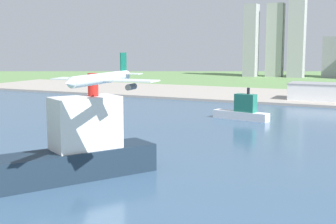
{
  "coord_description": "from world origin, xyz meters",
  "views": [
    {
      "loc": [
        77.94,
        -28.06,
        57.81
      ],
      "look_at": [
        -13.05,
        165.23,
        27.16
      ],
      "focal_mm": 51.31,
      "sensor_mm": 36.0,
      "label": 1
    }
  ],
  "objects_px": {
    "airplane_landing": "(101,79)",
    "ferry_boat": "(243,110)",
    "warehouse_main": "(324,92)",
    "cargo_ship": "(73,150)"
  },
  "relations": [
    {
      "from": "airplane_landing",
      "to": "warehouse_main",
      "type": "distance_m",
      "value": 348.57
    },
    {
      "from": "ferry_boat",
      "to": "warehouse_main",
      "type": "relative_size",
      "value": 0.68
    },
    {
      "from": "cargo_ship",
      "to": "warehouse_main",
      "type": "height_order",
      "value": "cargo_ship"
    },
    {
      "from": "cargo_ship",
      "to": "warehouse_main",
      "type": "distance_m",
      "value": 331.92
    },
    {
      "from": "airplane_landing",
      "to": "warehouse_main",
      "type": "xyz_separation_m",
      "value": [
        33.72,
        345.22,
        -34.45
      ]
    },
    {
      "from": "cargo_ship",
      "to": "warehouse_main",
      "type": "relative_size",
      "value": 1.17
    },
    {
      "from": "ferry_boat",
      "to": "warehouse_main",
      "type": "height_order",
      "value": "ferry_boat"
    },
    {
      "from": "airplane_landing",
      "to": "ferry_boat",
      "type": "relative_size",
      "value": 0.97
    },
    {
      "from": "airplane_landing",
      "to": "warehouse_main",
      "type": "height_order",
      "value": "airplane_landing"
    },
    {
      "from": "airplane_landing",
      "to": "ferry_boat",
      "type": "bearing_deg",
      "value": 92.09
    }
  ]
}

